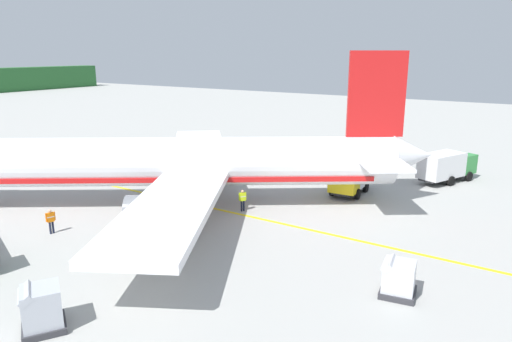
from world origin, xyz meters
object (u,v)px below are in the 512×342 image
cargo_container_near (41,309)px  crew_loader_left (243,199)px  crew_marshaller (51,219)px  service_truck_catering (447,165)px  airliner_foreground (170,163)px  service_truck_baggage (351,176)px  cargo_container_mid (398,279)px

cargo_container_near → crew_loader_left: (17.59, 1.42, -0.01)m
crew_marshaller → service_truck_catering: bearing=-35.2°
service_truck_catering → crew_loader_left: (-17.09, 11.33, -0.56)m
service_truck_catering → crew_marshaller: size_ratio=3.90×
crew_marshaller → airliner_foreground: bearing=-15.8°
service_truck_catering → airliner_foreground: bearing=137.7°
airliner_foreground → service_truck_baggage: airliner_foreground is taller
service_truck_catering → service_truck_baggage: bearing=142.7°
airliner_foreground → cargo_container_mid: (-4.59, -19.31, -2.50)m
airliner_foreground → service_truck_catering: bearing=-42.3°
service_truck_catering → crew_loader_left: service_truck_catering is taller
service_truck_baggage → crew_marshaller: (-19.58, 13.38, -0.51)m
cargo_container_near → crew_loader_left: size_ratio=1.45×
service_truck_catering → cargo_container_near: bearing=164.1°
crew_marshaller → crew_loader_left: (10.60, -8.23, 0.00)m
service_truck_baggage → cargo_container_mid: service_truck_baggage is taller
airliner_foreground → cargo_container_mid: size_ratio=18.62×
service_truck_catering → crew_loader_left: bearing=146.5°
service_truck_catering → cargo_container_near: 36.07m
service_truck_baggage → service_truck_catering: (8.11, -6.18, 0.05)m
airliner_foreground → crew_loader_left: (1.67, -5.71, -2.39)m
cargo_container_near → cargo_container_mid: 16.64m
cargo_container_mid → crew_marshaller: size_ratio=1.15×
cargo_container_near → cargo_container_mid: (11.34, -12.18, -0.12)m
service_truck_catering → crew_marshaller: service_truck_catering is taller
service_truck_baggage → cargo_container_near: (-26.58, 3.73, -0.50)m
crew_loader_left → crew_marshaller: bearing=142.2°
service_truck_baggage → cargo_container_near: bearing=172.0°
cargo_container_mid → airliner_foreground: bearing=76.6°
service_truck_catering → cargo_container_mid: bearing=-174.4°
crew_loader_left → cargo_container_mid: bearing=-114.7°
service_truck_baggage → crew_loader_left: 10.37m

